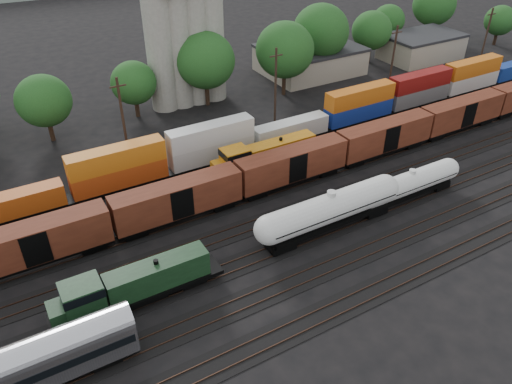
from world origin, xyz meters
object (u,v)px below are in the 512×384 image
orange_locomotive (263,155)px  grain_silo (184,37)px  green_locomotive (128,287)px  tank_car_a (330,209)px

orange_locomotive → grain_silo: size_ratio=0.57×
green_locomotive → grain_silo: grain_silo is taller
green_locomotive → grain_silo: (23.88, 41.00, 8.79)m
green_locomotive → grain_silo: size_ratio=0.56×
green_locomotive → orange_locomotive: green_locomotive is taller
orange_locomotive → grain_silo: 27.48m
green_locomotive → orange_locomotive: bearing=32.9°
orange_locomotive → grain_silo: (0.70, 26.00, 8.88)m
green_locomotive → tank_car_a: size_ratio=0.86×
tank_car_a → orange_locomotive: tank_car_a is taller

